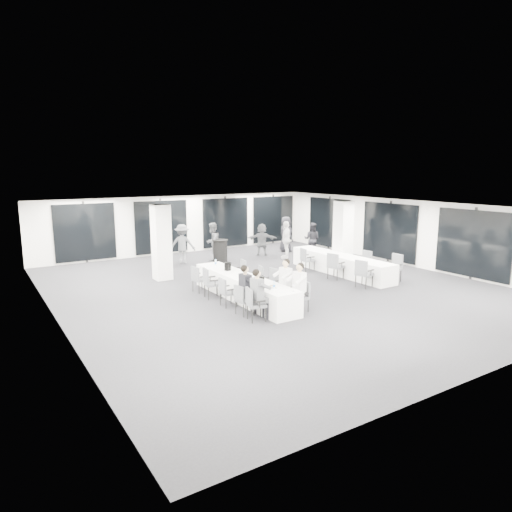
% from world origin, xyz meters
% --- Properties ---
extents(room, '(14.04, 16.04, 2.84)m').
position_xyz_m(room, '(0.89, 1.11, 1.39)').
color(room, black).
rests_on(room, ground).
extents(column_left, '(0.60, 0.60, 2.80)m').
position_xyz_m(column_left, '(-2.80, 3.20, 1.40)').
color(column_left, white).
rests_on(column_left, floor).
extents(column_right, '(0.60, 0.60, 2.80)m').
position_xyz_m(column_right, '(4.20, 1.00, 1.40)').
color(column_right, white).
rests_on(column_right, floor).
extents(banquet_table_main, '(0.90, 5.00, 0.75)m').
position_xyz_m(banquet_table_main, '(-1.63, -0.76, 0.38)').
color(banquet_table_main, white).
rests_on(banquet_table_main, floor).
extents(banquet_table_side, '(0.90, 5.00, 0.75)m').
position_xyz_m(banquet_table_side, '(3.47, 0.29, 0.38)').
color(banquet_table_side, white).
rests_on(banquet_table_side, floor).
extents(cocktail_table, '(0.71, 0.71, 0.99)m').
position_xyz_m(cocktail_table, '(0.57, 4.93, 0.50)').
color(cocktail_table, black).
rests_on(cocktail_table, floor).
extents(chair_main_left_near, '(0.55, 0.58, 0.92)m').
position_xyz_m(chair_main_left_near, '(-2.46, -2.70, 0.53)').
color(chair_main_left_near, '#4D5054').
rests_on(chair_main_left_near, floor).
extents(chair_main_left_second, '(0.49, 0.53, 0.87)m').
position_xyz_m(chair_main_left_second, '(-2.45, -2.10, 0.49)').
color(chair_main_left_second, '#4D5054').
rests_on(chair_main_left_second, floor).
extents(chair_main_left_mid, '(0.45, 0.50, 0.87)m').
position_xyz_m(chair_main_left_mid, '(-2.45, -1.14, 0.50)').
color(chair_main_left_mid, '#4D5054').
rests_on(chair_main_left_mid, floor).
extents(chair_main_left_fourth, '(0.57, 0.61, 0.98)m').
position_xyz_m(chair_main_left_fourth, '(-2.46, -0.09, 0.56)').
color(chair_main_left_fourth, '#4D5054').
rests_on(chair_main_left_fourth, floor).
extents(chair_main_left_far, '(0.51, 0.55, 0.88)m').
position_xyz_m(chair_main_left_far, '(-2.45, 0.79, 0.50)').
color(chair_main_left_far, '#4D5054').
rests_on(chair_main_left_far, floor).
extents(chair_main_right_near, '(0.51, 0.54, 0.88)m').
position_xyz_m(chair_main_right_near, '(-0.80, -2.70, 0.50)').
color(chair_main_right_near, '#4D5054').
rests_on(chair_main_right_near, floor).
extents(chair_main_right_second, '(0.58, 0.61, 0.95)m').
position_xyz_m(chair_main_right_second, '(-0.80, -2.03, 0.54)').
color(chair_main_right_second, '#4D5054').
rests_on(chair_main_right_second, floor).
extents(chair_main_right_mid, '(0.56, 0.60, 0.96)m').
position_xyz_m(chair_main_right_mid, '(-0.80, -1.14, 0.55)').
color(chair_main_right_mid, '#4D5054').
rests_on(chair_main_right_mid, floor).
extents(chair_main_right_fourth, '(0.55, 0.57, 0.89)m').
position_xyz_m(chair_main_right_fourth, '(-0.80, -0.28, 0.51)').
color(chair_main_right_fourth, '#4D5054').
rests_on(chair_main_right_fourth, floor).
extents(chair_main_right_far, '(0.53, 0.56, 0.91)m').
position_xyz_m(chair_main_right_far, '(-0.80, 0.86, 0.52)').
color(chair_main_right_far, '#4D5054').
rests_on(chair_main_right_far, floor).
extents(chair_side_left_near, '(0.59, 0.62, 0.98)m').
position_xyz_m(chair_side_left_near, '(2.64, -1.73, 0.56)').
color(chair_side_left_near, '#4D5054').
rests_on(chair_side_left_near, floor).
extents(chair_side_left_mid, '(0.61, 0.64, 0.99)m').
position_xyz_m(chair_side_left_mid, '(2.64, -0.27, 0.57)').
color(chair_side_left_mid, '#4D5054').
rests_on(chair_side_left_mid, floor).
extents(chair_side_left_far, '(0.54, 0.58, 0.92)m').
position_xyz_m(chair_side_left_far, '(2.64, 1.44, 0.53)').
color(chair_side_left_far, '#4D5054').
rests_on(chair_side_left_far, floor).
extents(chair_side_right_near, '(0.51, 0.58, 1.00)m').
position_xyz_m(chair_side_right_near, '(4.31, -1.65, 0.57)').
color(chair_side_right_near, '#4D5054').
rests_on(chair_side_right_near, floor).
extents(chair_side_right_mid, '(0.50, 0.55, 0.90)m').
position_xyz_m(chair_side_right_mid, '(4.30, -0.19, 0.52)').
color(chair_side_right_mid, '#4D5054').
rests_on(chair_side_right_mid, floor).
extents(chair_side_right_far, '(0.55, 0.61, 1.03)m').
position_xyz_m(chair_side_right_far, '(4.31, 1.18, 0.59)').
color(chair_side_right_far, '#4D5054').
rests_on(chair_side_right_far, floor).
extents(seated_guest_a, '(0.50, 0.38, 1.44)m').
position_xyz_m(seated_guest_a, '(-2.30, -2.72, 0.81)').
color(seated_guest_a, '#515458').
rests_on(seated_guest_a, floor).
extents(seated_guest_b, '(0.50, 0.38, 1.44)m').
position_xyz_m(seated_guest_b, '(-2.30, -2.09, 0.81)').
color(seated_guest_b, black).
rests_on(seated_guest_b, floor).
extents(seated_guest_c, '(0.50, 0.38, 1.44)m').
position_xyz_m(seated_guest_c, '(-0.96, -2.69, 0.81)').
color(seated_guest_c, white).
rests_on(seated_guest_c, floor).
extents(seated_guest_d, '(0.50, 0.38, 1.44)m').
position_xyz_m(seated_guest_d, '(-0.96, -2.01, 0.81)').
color(seated_guest_d, white).
rests_on(seated_guest_d, floor).
extents(standing_guest_b, '(1.09, 0.99, 1.94)m').
position_xyz_m(standing_guest_b, '(0.42, 5.38, 0.97)').
color(standing_guest_b, '#515458').
rests_on(standing_guest_b, floor).
extents(standing_guest_c, '(1.41, 1.18, 1.94)m').
position_xyz_m(standing_guest_c, '(-0.99, 5.51, 0.97)').
color(standing_guest_c, '#515458').
rests_on(standing_guest_c, floor).
extents(standing_guest_d, '(1.27, 1.28, 1.96)m').
position_xyz_m(standing_guest_d, '(3.56, 4.08, 0.98)').
color(standing_guest_d, white).
rests_on(standing_guest_d, floor).
extents(standing_guest_e, '(0.61, 0.97, 1.99)m').
position_xyz_m(standing_guest_e, '(4.53, 5.42, 1.00)').
color(standing_guest_e, black).
rests_on(standing_guest_e, floor).
extents(standing_guest_f, '(1.68, 1.37, 1.74)m').
position_xyz_m(standing_guest_f, '(2.95, 5.20, 0.87)').
color(standing_guest_f, '#515458').
rests_on(standing_guest_f, floor).
extents(standing_guest_g, '(0.93, 0.85, 2.05)m').
position_xyz_m(standing_guest_g, '(-1.95, 5.35, 1.02)').
color(standing_guest_g, '#515458').
rests_on(standing_guest_g, floor).
extents(standing_guest_h, '(0.95, 1.01, 1.80)m').
position_xyz_m(standing_guest_h, '(4.93, 3.88, 0.90)').
color(standing_guest_h, black).
rests_on(standing_guest_h, floor).
extents(ice_bucket_near, '(0.21, 0.21, 0.24)m').
position_xyz_m(ice_bucket_near, '(-1.70, -1.88, 0.87)').
color(ice_bucket_near, black).
rests_on(ice_bucket_near, banquet_table_main).
extents(ice_bucket_far, '(0.24, 0.24, 0.27)m').
position_xyz_m(ice_bucket_far, '(-1.62, 0.27, 0.88)').
color(ice_bucket_far, black).
rests_on(ice_bucket_far, banquet_table_main).
extents(water_bottle_a, '(0.07, 0.07, 0.22)m').
position_xyz_m(water_bottle_a, '(-1.68, -2.53, 0.86)').
color(water_bottle_a, silver).
rests_on(water_bottle_a, banquet_table_main).
extents(water_bottle_b, '(0.07, 0.07, 0.21)m').
position_xyz_m(water_bottle_b, '(-1.40, -0.54, 0.85)').
color(water_bottle_b, silver).
rests_on(water_bottle_b, banquet_table_main).
extents(water_bottle_c, '(0.07, 0.07, 0.21)m').
position_xyz_m(water_bottle_c, '(-1.59, 1.20, 0.85)').
color(water_bottle_c, silver).
rests_on(water_bottle_c, banquet_table_main).
extents(plate_a, '(0.19, 0.19, 0.03)m').
position_xyz_m(plate_a, '(-1.65, -2.49, 0.76)').
color(plate_a, white).
rests_on(plate_a, banquet_table_main).
extents(plate_b, '(0.21, 0.21, 0.03)m').
position_xyz_m(plate_b, '(-1.55, -2.26, 0.76)').
color(plate_b, white).
rests_on(plate_b, banquet_table_main).
extents(plate_c, '(0.21, 0.21, 0.03)m').
position_xyz_m(plate_c, '(-1.60, -1.21, 0.76)').
color(plate_c, white).
rests_on(plate_c, banquet_table_main).
extents(wine_glass, '(0.08, 0.08, 0.20)m').
position_xyz_m(wine_glass, '(-1.39, -3.06, 0.90)').
color(wine_glass, silver).
rests_on(wine_glass, banquet_table_main).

